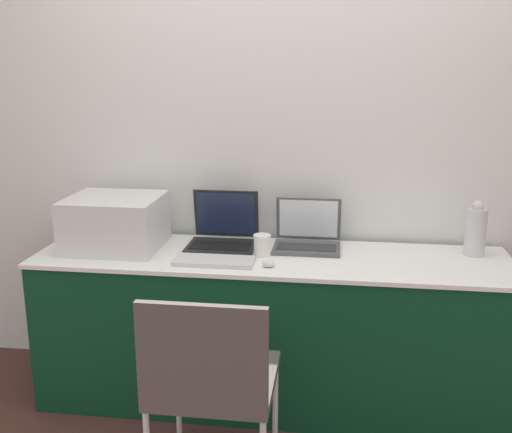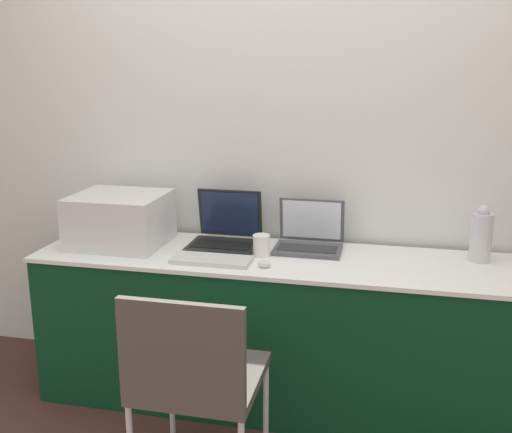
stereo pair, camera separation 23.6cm
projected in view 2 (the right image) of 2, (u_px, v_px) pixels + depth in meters
name	position (u px, v px, depth m)	size (l,w,h in m)	color
ground_plane	(257.00, 430.00, 2.73)	(14.00, 14.00, 0.00)	#472823
wall_back	(285.00, 130.00, 3.00)	(8.00, 0.05, 2.60)	silver
table	(270.00, 329.00, 2.90)	(2.23, 0.58, 0.75)	#0C381E
printer	(120.00, 218.00, 2.96)	(0.44, 0.40, 0.25)	silver
laptop_left	(225.00, 234.00, 2.97)	(0.33, 0.30, 0.26)	black
laptop_right	(309.00, 238.00, 2.91)	(0.32, 0.26, 0.23)	#4C4C51
external_keyboard	(212.00, 260.00, 2.72)	(0.36, 0.15, 0.02)	silver
coffee_cup	(261.00, 245.00, 2.80)	(0.08, 0.08, 0.10)	white
mouse	(264.00, 264.00, 2.65)	(0.06, 0.04, 0.03)	silver
metal_pitcher	(481.00, 236.00, 2.71)	(0.10, 0.10, 0.26)	silver
chair	(195.00, 373.00, 2.24)	(0.46, 0.46, 0.84)	#4C4742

